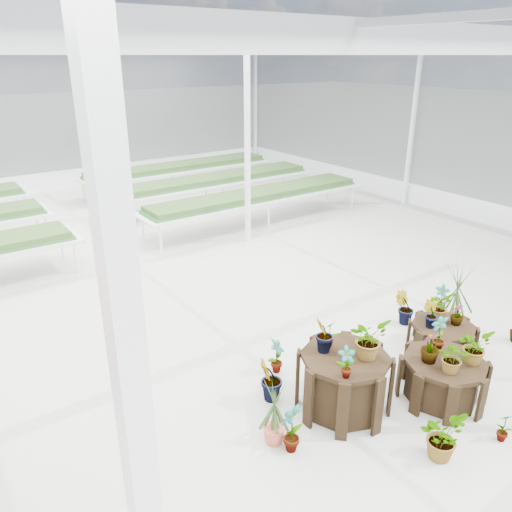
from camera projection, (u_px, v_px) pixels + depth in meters
ground_plane at (236, 357)px, 7.46m from camera, size 24.00×24.00×0.00m
greenhouse_shell at (233, 213)px, 6.62m from camera, size 18.00×24.00×4.50m
steel_frame at (233, 213)px, 6.62m from camera, size 18.00×24.00×4.50m
nursery_benches at (80, 214)px, 12.73m from camera, size 16.00×7.00×0.84m
plinth_tall at (344, 382)px, 6.24m from camera, size 1.17×1.17×0.79m
plinth_mid at (442, 379)px, 6.48m from camera, size 1.12×1.12×0.58m
plinth_low at (442, 337)px, 7.57m from camera, size 1.07×1.07×0.44m
nursery_plants at (402, 347)px, 6.67m from camera, size 4.80×2.88×1.30m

